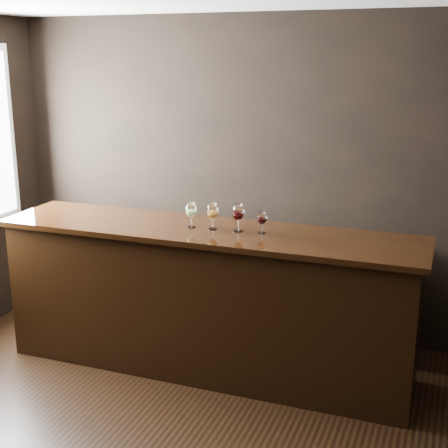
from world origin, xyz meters
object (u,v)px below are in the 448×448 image
(bar_counter, at_px, (207,302))
(glass_white, at_px, (191,211))
(glass_red_a, at_px, (238,213))
(glass_red_b, at_px, (262,218))
(glass_amber, at_px, (213,212))
(back_bar_shelf, at_px, (243,283))

(bar_counter, bearing_deg, glass_white, -177.62)
(glass_white, xyz_separation_m, glass_red_a, (0.38, 0.02, 0.01))
(glass_red_a, xyz_separation_m, glass_red_b, (0.18, 0.02, -0.03))
(glass_amber, relative_size, glass_red_a, 0.95)
(glass_white, bearing_deg, glass_red_a, 3.19)
(glass_white, height_order, glass_amber, glass_amber)
(bar_counter, xyz_separation_m, glass_red_a, (0.25, 0.01, 0.75))
(glass_white, bearing_deg, bar_counter, 2.98)
(glass_amber, height_order, glass_red_a, glass_red_a)
(glass_red_b, bearing_deg, glass_white, -176.10)
(back_bar_shelf, height_order, glass_red_a, glass_red_a)
(back_bar_shelf, xyz_separation_m, glass_red_b, (0.39, -0.70, 0.80))
(back_bar_shelf, relative_size, glass_amber, 12.94)
(glass_red_a, bearing_deg, back_bar_shelf, 106.19)
(back_bar_shelf, xyz_separation_m, glass_amber, (0.01, -0.73, 0.83))
(bar_counter, distance_m, glass_white, 0.75)
(bar_counter, relative_size, glass_amber, 15.73)
(back_bar_shelf, relative_size, glass_red_a, 12.35)
(bar_counter, height_order, glass_red_b, glass_red_b)
(glass_amber, height_order, glass_red_b, glass_amber)
(glass_white, xyz_separation_m, glass_red_b, (0.56, 0.04, -0.02))
(glass_red_a, bearing_deg, glass_red_b, 5.35)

